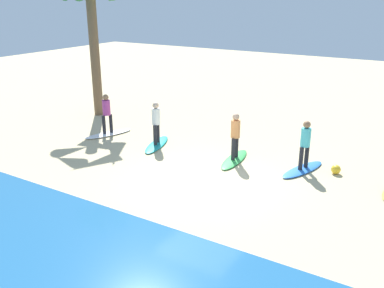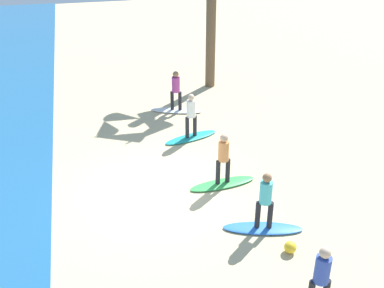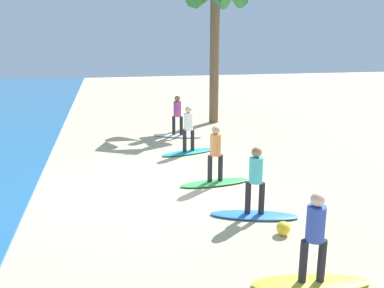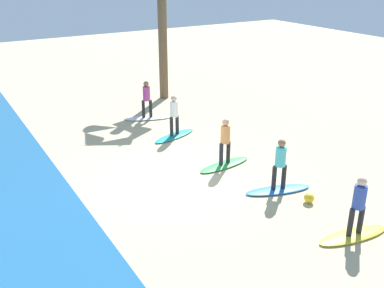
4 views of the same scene
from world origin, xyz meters
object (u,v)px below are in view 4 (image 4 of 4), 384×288
(surfboard_green, at_px, (224,165))
(beach_ball, at_px, (309,198))
(surfer_blue, at_px, (280,161))
(surfboard_blue, at_px, (278,190))
(surfer_white, at_px, (147,97))
(surfboard_yellow, at_px, (353,235))
(surfboard_teal, at_px, (175,136))
(surfboard_white, at_px, (147,118))
(surfer_green, at_px, (225,138))
(surfer_teal, at_px, (174,112))
(surfer_yellow, at_px, (359,202))

(surfboard_green, distance_m, beach_ball, 3.42)
(surfer_blue, bearing_deg, surfboard_blue, 0.00)
(surfer_white, bearing_deg, surfboard_green, -178.52)
(surfboard_yellow, height_order, surfer_blue, surfer_blue)
(surfboard_teal, bearing_deg, surfboard_blue, 78.78)
(surfboard_yellow, height_order, surfboard_white, same)
(surfboard_yellow, xyz_separation_m, surfboard_blue, (2.87, 0.03, 0.00))
(surfboard_white, bearing_deg, beach_ball, 115.98)
(surfboard_blue, xyz_separation_m, surfboard_green, (2.35, 0.37, 0.00))
(surfer_blue, bearing_deg, surfboard_yellow, -179.35)
(surfer_green, height_order, surfer_white, same)
(surfboard_green, bearing_deg, surfboard_teal, -93.16)
(surfboard_white, relative_size, beach_ball, 6.81)
(surfboard_white, bearing_deg, surfer_teal, 110.61)
(surfboard_green, bearing_deg, beach_ball, 95.60)
(surfer_yellow, relative_size, surfboard_blue, 0.78)
(surfboard_blue, bearing_deg, surfboard_yellow, 107.11)
(surfboard_teal, relative_size, surfboard_white, 1.00)
(surfer_yellow, height_order, surfer_teal, same)
(surfboard_green, height_order, surfer_white, surfer_white)
(surfboard_blue, height_order, surfer_teal, surfer_teal)
(surfboard_yellow, xyz_separation_m, surfer_blue, (2.87, 0.03, 0.99))
(surfboard_green, height_order, beach_ball, beach_ball)
(surfer_yellow, height_order, surfboard_green, surfer_yellow)
(surfboard_yellow, height_order, surfer_white, surfer_white)
(surfboard_yellow, height_order, surfboard_teal, same)
(surfer_teal, relative_size, beach_ball, 5.32)
(surfer_yellow, bearing_deg, surfer_blue, 0.65)
(surfboard_yellow, height_order, surfer_green, surfer_green)
(surfer_teal, height_order, surfboard_white, surfer_teal)
(surfer_teal, bearing_deg, surfboard_teal, 0.00)
(surfer_blue, xyz_separation_m, surfer_white, (8.14, 0.52, 0.00))
(surfboard_teal, relative_size, surfer_teal, 1.28)
(surfboard_blue, height_order, surfer_green, surfer_green)
(surfer_yellow, xyz_separation_m, surfer_green, (5.22, 0.40, 0.00))
(surfboard_teal, bearing_deg, surfer_white, -106.75)
(surfer_yellow, relative_size, surfer_blue, 1.00)
(surfer_blue, distance_m, surfboard_teal, 5.73)
(surfboard_blue, xyz_separation_m, surfer_teal, (5.62, 0.53, 0.99))
(surfboard_yellow, bearing_deg, surfboard_green, -77.10)
(surfer_green, distance_m, surfboard_white, 5.87)
(surfboard_green, bearing_deg, surfer_green, -0.00)
(surfer_blue, distance_m, surfer_white, 8.15)
(surfer_teal, bearing_deg, surfboard_white, -0.18)
(surfboard_white, bearing_deg, surfboard_yellow, 113.65)
(surfboard_yellow, bearing_deg, surfer_white, -78.63)
(surfboard_blue, distance_m, surfboard_green, 2.38)
(surfer_blue, height_order, surfer_teal, same)
(surfer_yellow, distance_m, surfboard_blue, 3.04)
(surfboard_green, height_order, surfer_teal, surfer_teal)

